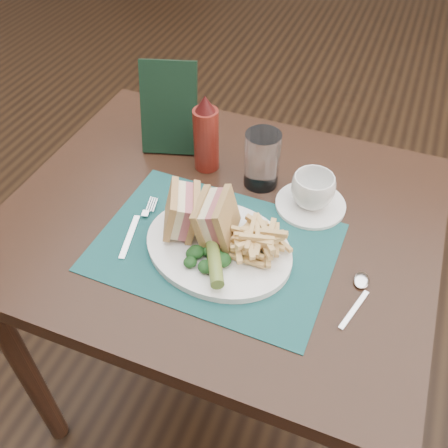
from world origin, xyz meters
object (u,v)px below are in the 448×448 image
object	(u,v)px
drinking_glass	(262,159)
table_main	(221,316)
plate	(218,248)
saucer	(310,205)
sandwich_half_a	(171,211)
check_presenter	(169,108)
coffee_cup	(313,190)
placemat	(215,247)
ketchup_bottle	(206,133)
sandwich_half_b	(206,216)

from	to	relation	value
drinking_glass	table_main	bearing A→B (deg)	-110.48
plate	saucer	distance (m)	0.23
sandwich_half_a	check_presenter	xyz separation A→B (m)	(-0.13, 0.27, 0.04)
coffee_cup	check_presenter	distance (m)	0.39
drinking_glass	check_presenter	xyz separation A→B (m)	(-0.25, 0.05, 0.04)
placemat	drinking_glass	xyz separation A→B (m)	(0.02, 0.22, 0.06)
saucer	check_presenter	distance (m)	0.40
saucer	check_presenter	size ratio (longest dim) A/B	0.70
ketchup_bottle	plate	bearing A→B (deg)	-62.28
plate	sandwich_half_a	world-z (taller)	sandwich_half_a
table_main	check_presenter	bearing A→B (deg)	137.58
placemat	sandwich_half_a	distance (m)	0.11
plate	coffee_cup	xyz separation A→B (m)	(0.14, 0.19, 0.04)
check_presenter	plate	bearing A→B (deg)	-66.79
plate	table_main	bearing A→B (deg)	122.47
saucer	ketchup_bottle	world-z (taller)	ketchup_bottle
sandwich_half_a	check_presenter	bearing A→B (deg)	92.79
coffee_cup	placemat	bearing A→B (deg)	-128.24
sandwich_half_a	sandwich_half_b	size ratio (longest dim) A/B	0.98
coffee_cup	plate	bearing A→B (deg)	-125.32
placemat	drinking_glass	bearing A→B (deg)	84.70
table_main	coffee_cup	bearing A→B (deg)	27.86
table_main	saucer	world-z (taller)	saucer
coffee_cup	drinking_glass	world-z (taller)	drinking_glass
placemat	sandwich_half_a	bearing A→B (deg)	179.19
check_presenter	table_main	bearing A→B (deg)	-59.21
plate	check_presenter	size ratio (longest dim) A/B	1.39
table_main	placemat	distance (m)	0.39
ketchup_bottle	drinking_glass	bearing A→B (deg)	-4.21
placemat	plate	size ratio (longest dim) A/B	1.54
saucer	ketchup_bottle	xyz separation A→B (m)	(-0.26, 0.05, 0.09)
coffee_cup	check_presenter	size ratio (longest dim) A/B	0.42
sandwich_half_b	check_presenter	bearing A→B (deg)	120.96
check_presenter	ketchup_bottle	bearing A→B (deg)	-38.31
coffee_cup	drinking_glass	distance (m)	0.13
check_presenter	sandwich_half_b	bearing A→B (deg)	-69.04
drinking_glass	check_presenter	size ratio (longest dim) A/B	0.60
drinking_glass	ketchup_bottle	world-z (taller)	ketchup_bottle
check_presenter	drinking_glass	bearing A→B (deg)	-29.10
table_main	check_presenter	xyz separation A→B (m)	(-0.20, 0.18, 0.48)
saucer	sandwich_half_a	bearing A→B (deg)	-142.35
table_main	plate	distance (m)	0.40
ketchup_bottle	coffee_cup	bearing A→B (deg)	-10.21
table_main	placemat	world-z (taller)	placemat
sandwich_half_a	plate	bearing A→B (deg)	-27.88
saucer	coffee_cup	bearing A→B (deg)	0.00
coffee_cup	ketchup_bottle	distance (m)	0.27
sandwich_half_a	coffee_cup	world-z (taller)	sandwich_half_a
ketchup_bottle	saucer	bearing A→B (deg)	-10.21
sandwich_half_b	table_main	bearing A→B (deg)	86.35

